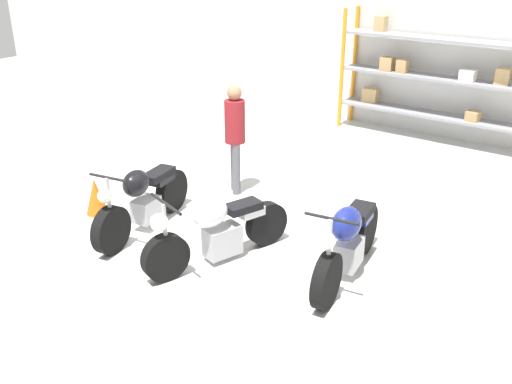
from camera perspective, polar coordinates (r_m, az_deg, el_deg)
The scene contains 8 objects.
ground_plane at distance 7.50m, azimuth -1.83°, elevation -5.89°, with size 30.00×30.00×0.00m, color silver.
back_wall at distance 12.30m, azimuth 17.25°, elevation 13.75°, with size 30.00×0.08×3.60m.
shelving_rack at distance 11.98m, azimuth 17.37°, elevation 10.89°, with size 4.03×0.63×2.48m.
motorcycle_black at distance 8.00m, azimuth -11.23°, elevation -0.79°, with size 0.68×2.05×1.04m.
motorcycle_white at distance 7.08m, azimuth -3.91°, elevation -3.84°, with size 0.92×2.04×1.00m.
motorcycle_blue at distance 6.81m, azimuth 9.17°, elevation -4.93°, with size 0.64×2.03×1.07m.
person_browsing at distance 8.89m, azimuth -2.12°, elevation 6.15°, with size 0.45×0.45×1.74m.
traffic_cone at distance 8.72m, azimuth -15.74°, elevation -0.41°, with size 0.32×0.32×0.55m.
Camera 1 is at (4.08, -5.10, 3.69)m, focal length 40.00 mm.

